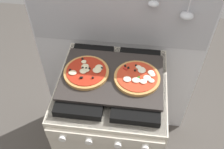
{
  "coord_description": "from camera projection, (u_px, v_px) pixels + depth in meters",
  "views": [
    {
      "loc": [
        0.11,
        -0.91,
        1.92
      ],
      "look_at": [
        0.0,
        0.0,
        0.93
      ],
      "focal_mm": 40.96,
      "sensor_mm": 36.0,
      "label": 1
    }
  ],
  "objects": [
    {
      "name": "stove",
      "position": [
        112.0,
        123.0,
        1.7
      ],
      "size": [
        0.6,
        0.64,
        0.9
      ],
      "color": "beige",
      "rests_on": "ground_plane"
    },
    {
      "name": "pizza_left",
      "position": [
        86.0,
        72.0,
        1.36
      ],
      "size": [
        0.24,
        0.24,
        0.03
      ],
      "color": "#C18947",
      "rests_on": "baking_tray"
    },
    {
      "name": "kitchen_backsplash",
      "position": [
        119.0,
        52.0,
        1.68
      ],
      "size": [
        1.1,
        0.09,
        1.55
      ],
      "color": "silver",
      "rests_on": "ground_plane"
    },
    {
      "name": "baking_tray",
      "position": [
        112.0,
        77.0,
        1.36
      ],
      "size": [
        0.54,
        0.38,
        0.02
      ],
      "primitive_type": "cube",
      "color": "#2D2826",
      "rests_on": "stove"
    },
    {
      "name": "pizza_right",
      "position": [
        137.0,
        77.0,
        1.33
      ],
      "size": [
        0.24,
        0.24,
        0.03
      ],
      "color": "#C18947",
      "rests_on": "baking_tray"
    }
  ]
}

